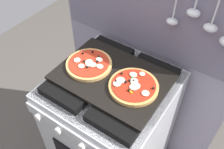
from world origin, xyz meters
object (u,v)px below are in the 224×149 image
(pizza_left, at_px, (89,64))
(pizza_right, at_px, (133,86))
(baking_tray, at_px, (112,77))
(stove, at_px, (112,128))

(pizza_left, bearing_deg, pizza_right, -0.21)
(baking_tray, height_order, pizza_left, pizza_left)
(stove, height_order, pizza_left, pizza_left)
(stove, xyz_separation_m, baking_tray, (0.00, 0.00, 0.46))
(pizza_left, xyz_separation_m, pizza_right, (0.26, -0.00, 0.00))
(baking_tray, bearing_deg, stove, -90.00)
(pizza_left, height_order, pizza_right, same)
(baking_tray, bearing_deg, pizza_right, -3.07)
(baking_tray, xyz_separation_m, pizza_right, (0.12, -0.01, 0.02))
(stove, relative_size, baking_tray, 1.67)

